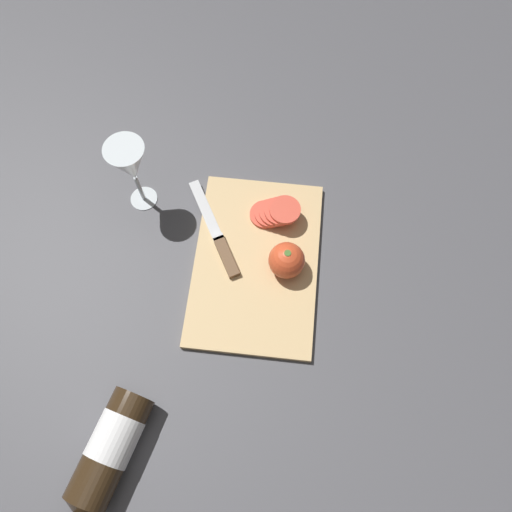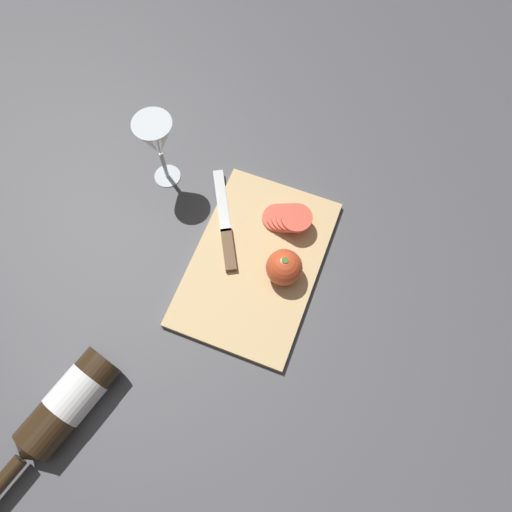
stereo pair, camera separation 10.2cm
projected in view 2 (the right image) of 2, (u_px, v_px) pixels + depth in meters
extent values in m
plane|color=#4C4C51|center=(255.00, 282.00, 1.05)|extent=(3.00, 3.00, 0.00)
cube|color=tan|center=(256.00, 263.00, 1.06)|extent=(0.39, 0.26, 0.02)
cylinder|color=#332314|center=(69.00, 402.00, 0.92)|extent=(0.21, 0.13, 0.08)
cone|color=#332314|center=(25.00, 454.00, 0.88)|extent=(0.04, 0.08, 0.07)
cylinder|color=#332314|center=(2.00, 482.00, 0.87)|extent=(0.09, 0.05, 0.03)
cylinder|color=silver|center=(75.00, 395.00, 0.92)|extent=(0.10, 0.10, 0.08)
cylinder|color=silver|center=(167.00, 176.00, 1.15)|extent=(0.06, 0.06, 0.00)
cylinder|color=silver|center=(164.00, 165.00, 1.11)|extent=(0.01, 0.01, 0.08)
cone|color=silver|center=(156.00, 139.00, 1.02)|extent=(0.08, 0.08, 0.10)
cone|color=beige|center=(159.00, 149.00, 1.05)|extent=(0.03, 0.03, 0.04)
sphere|color=#DB4C28|center=(284.00, 267.00, 1.01)|extent=(0.08, 0.08, 0.08)
cylinder|color=#47702D|center=(285.00, 261.00, 0.97)|extent=(0.01, 0.01, 0.01)
cube|color=silver|center=(222.00, 200.00, 1.11)|extent=(0.15, 0.10, 0.00)
cube|color=silver|center=(226.00, 230.00, 1.07)|extent=(0.02, 0.03, 0.01)
cube|color=brown|center=(229.00, 250.00, 1.05)|extent=(0.09, 0.07, 0.01)
cylinder|color=#DB4C38|center=(278.00, 218.00, 1.09)|extent=(0.07, 0.07, 0.01)
cylinder|color=#DB4C38|center=(282.00, 218.00, 1.08)|extent=(0.07, 0.07, 0.01)
cylinder|color=#DB4C38|center=(287.00, 218.00, 1.07)|extent=(0.07, 0.07, 0.01)
cylinder|color=#DB4C38|center=(292.00, 218.00, 1.06)|extent=(0.07, 0.07, 0.01)
cylinder|color=#DB4C38|center=(297.00, 218.00, 1.05)|extent=(0.07, 0.07, 0.01)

